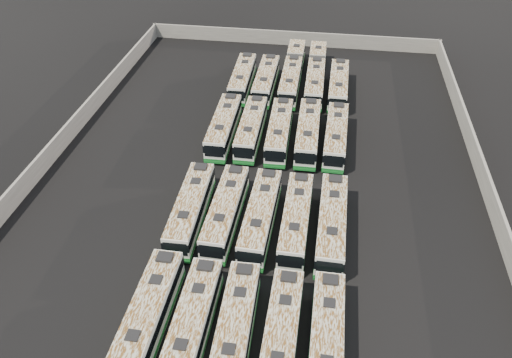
{
  "coord_description": "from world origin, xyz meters",
  "views": [
    {
      "loc": [
        5.93,
        -39.55,
        30.98
      ],
      "look_at": [
        0.05,
        -1.42,
        1.6
      ],
      "focal_mm": 35.0,
      "sensor_mm": 36.0,
      "label": 1
    }
  ],
  "objects_px": {
    "bus_midfront_right": "(296,220)",
    "bus_front_far_left": "(147,318)",
    "bus_front_center": "(235,331)",
    "bus_midfront_left": "(226,211)",
    "bus_front_right": "(281,339)",
    "bus_midback_right": "(308,132)",
    "bus_midfront_far_left": "(191,208)",
    "bus_midback_far_left": "(224,126)",
    "bus_midfront_center": "(261,216)",
    "bus_midfront_far_right": "(332,223)",
    "bus_midback_left": "(251,128)",
    "bus_back_far_left": "(242,78)",
    "bus_front_far_right": "(326,342)",
    "bus_back_right": "(316,74)",
    "bus_back_far_right": "(338,86)",
    "bus_back_left": "(266,80)",
    "bus_midback_center": "(279,131)",
    "bus_midback_far_right": "(336,136)",
    "bus_back_center": "(292,72)",
    "bus_front_left": "(191,327)"
  },
  "relations": [
    {
      "from": "bus_front_center",
      "to": "bus_midfront_far_left",
      "type": "distance_m",
      "value": 13.75
    },
    {
      "from": "bus_midfront_left",
      "to": "bus_midback_far_right",
      "type": "bearing_deg",
      "value": 57.52
    },
    {
      "from": "bus_front_far_right",
      "to": "bus_midfront_far_right",
      "type": "relative_size",
      "value": 0.95
    },
    {
      "from": "bus_midfront_center",
      "to": "bus_back_far_right",
      "type": "distance_m",
      "value": 27.41
    },
    {
      "from": "bus_front_far_right",
      "to": "bus_midback_center",
      "type": "xyz_separation_m",
      "value": [
        -6.32,
        26.52,
        0.04
      ]
    },
    {
      "from": "bus_midback_center",
      "to": "bus_midfront_far_left",
      "type": "bearing_deg",
      "value": -115.25
    },
    {
      "from": "bus_midback_left",
      "to": "bus_midback_center",
      "type": "height_order",
      "value": "bus_midback_center"
    },
    {
      "from": "bus_front_far_left",
      "to": "bus_back_right",
      "type": "relative_size",
      "value": 0.66
    },
    {
      "from": "bus_midback_left",
      "to": "bus_back_far_left",
      "type": "relative_size",
      "value": 0.99
    },
    {
      "from": "bus_back_center",
      "to": "bus_back_left",
      "type": "bearing_deg",
      "value": -136.8
    },
    {
      "from": "bus_front_right",
      "to": "bus_midback_right",
      "type": "xyz_separation_m",
      "value": [
        -0.03,
        26.88,
        0.07
      ]
    },
    {
      "from": "bus_midfront_center",
      "to": "bus_midfront_far_left",
      "type": "bearing_deg",
      "value": -179.41
    },
    {
      "from": "bus_back_right",
      "to": "bus_midback_right",
      "type": "bearing_deg",
      "value": -90.7
    },
    {
      "from": "bus_front_left",
      "to": "bus_midback_center",
      "type": "bearing_deg",
      "value": 83.36
    },
    {
      "from": "bus_midfront_left",
      "to": "bus_midfront_right",
      "type": "xyz_separation_m",
      "value": [
        6.35,
        -0.15,
        -0.02
      ]
    },
    {
      "from": "bus_front_center",
      "to": "bus_midback_center",
      "type": "distance_m",
      "value": 26.6
    },
    {
      "from": "bus_back_center",
      "to": "bus_midfront_left",
      "type": "bearing_deg",
      "value": -96.52
    },
    {
      "from": "bus_back_far_right",
      "to": "bus_midfront_far_right",
      "type": "bearing_deg",
      "value": -89.38
    },
    {
      "from": "bus_front_left",
      "to": "bus_back_far_left",
      "type": "relative_size",
      "value": 0.99
    },
    {
      "from": "bus_front_left",
      "to": "bus_midfront_far_left",
      "type": "xyz_separation_m",
      "value": [
        -3.28,
        12.33,
        0.01
      ]
    },
    {
      "from": "bus_midfront_left",
      "to": "bus_midback_left",
      "type": "xyz_separation_m",
      "value": [
        -0.01,
        14.39,
        -0.01
      ]
    },
    {
      "from": "bus_midfront_center",
      "to": "bus_midfront_far_right",
      "type": "xyz_separation_m",
      "value": [
        6.28,
        -0.03,
        0.03
      ]
    },
    {
      "from": "bus_back_far_left",
      "to": "bus_front_far_right",
      "type": "bearing_deg",
      "value": -73.42
    },
    {
      "from": "bus_midfront_left",
      "to": "bus_midback_far_left",
      "type": "height_order",
      "value": "bus_midback_far_left"
    },
    {
      "from": "bus_front_far_left",
      "to": "bus_midback_right",
      "type": "xyz_separation_m",
      "value": [
        9.55,
        26.7,
        -0.0
      ]
    },
    {
      "from": "bus_midfront_left",
      "to": "bus_midback_left",
      "type": "bearing_deg",
      "value": 91.07
    },
    {
      "from": "bus_midback_far_left",
      "to": "bus_midback_center",
      "type": "distance_m",
      "value": 6.32
    },
    {
      "from": "bus_midback_left",
      "to": "bus_back_right",
      "type": "distance_m",
      "value": 16.46
    },
    {
      "from": "bus_front_left",
      "to": "bus_back_left",
      "type": "distance_m",
      "value": 38.97
    },
    {
      "from": "bus_front_right",
      "to": "bus_back_far_right",
      "type": "height_order",
      "value": "bus_back_far_right"
    },
    {
      "from": "bus_midback_center",
      "to": "bus_midback_right",
      "type": "xyz_separation_m",
      "value": [
        3.19,
        0.15,
        0.04
      ]
    },
    {
      "from": "bus_back_right",
      "to": "bus_midback_center",
      "type": "bearing_deg",
      "value": -102.47
    },
    {
      "from": "bus_midfront_center",
      "to": "bus_midfront_far_right",
      "type": "distance_m",
      "value": 6.28
    },
    {
      "from": "bus_back_right",
      "to": "bus_midback_far_right",
      "type": "bearing_deg",
      "value": -79.29
    },
    {
      "from": "bus_midfront_right",
      "to": "bus_front_far_left",
      "type": "bearing_deg",
      "value": -127.89
    },
    {
      "from": "bus_front_center",
      "to": "bus_midfront_left",
      "type": "relative_size",
      "value": 0.99
    },
    {
      "from": "bus_back_left",
      "to": "bus_midback_right",
      "type": "bearing_deg",
      "value": -62.2
    },
    {
      "from": "bus_midback_left",
      "to": "bus_back_right",
      "type": "relative_size",
      "value": 0.65
    },
    {
      "from": "bus_front_far_left",
      "to": "bus_back_far_right",
      "type": "xyz_separation_m",
      "value": [
        12.64,
        38.76,
        -0.03
      ]
    },
    {
      "from": "bus_back_far_right",
      "to": "bus_front_left",
      "type": "bearing_deg",
      "value": -102.93
    },
    {
      "from": "bus_front_right",
      "to": "bus_midfront_far_right",
      "type": "relative_size",
      "value": 0.96
    },
    {
      "from": "bus_front_far_right",
      "to": "bus_midback_far_left",
      "type": "xyz_separation_m",
      "value": [
        -12.64,
        26.5,
        0.06
      ]
    },
    {
      "from": "bus_midback_center",
      "to": "bus_back_far_right",
      "type": "relative_size",
      "value": 1.0
    },
    {
      "from": "bus_back_far_left",
      "to": "bus_back_right",
      "type": "height_order",
      "value": "bus_back_far_left"
    },
    {
      "from": "bus_midfront_right",
      "to": "bus_midfront_far_right",
      "type": "height_order",
      "value": "bus_midfront_far_right"
    },
    {
      "from": "bus_front_right",
      "to": "bus_midfront_left",
      "type": "xyz_separation_m",
      "value": [
        -6.41,
        12.45,
        0.03
      ]
    },
    {
      "from": "bus_midfront_left",
      "to": "bus_midback_far_left",
      "type": "distance_m",
      "value": 14.6
    },
    {
      "from": "bus_front_center",
      "to": "bus_midfront_far_left",
      "type": "relative_size",
      "value": 0.99
    },
    {
      "from": "bus_front_far_left",
      "to": "bus_midback_far_right",
      "type": "relative_size",
      "value": 1.03
    },
    {
      "from": "bus_midback_left",
      "to": "bus_midback_far_right",
      "type": "relative_size",
      "value": 1.0
    }
  ]
}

